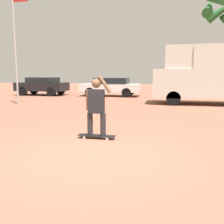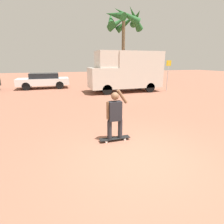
{
  "view_description": "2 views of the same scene",
  "coord_description": "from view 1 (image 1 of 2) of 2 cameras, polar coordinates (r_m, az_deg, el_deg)",
  "views": [
    {
      "loc": [
        1.52,
        -4.82,
        1.63
      ],
      "look_at": [
        0.01,
        1.73,
        0.62
      ],
      "focal_mm": 40.0,
      "sensor_mm": 36.0,
      "label": 1
    },
    {
      "loc": [
        -1.92,
        -3.57,
        2.39
      ],
      "look_at": [
        -0.19,
        1.71,
        0.78
      ],
      "focal_mm": 28.0,
      "sensor_mm": 36.0,
      "label": 2
    }
  ],
  "objects": [
    {
      "name": "parked_car_white",
      "position": [
        19.16,
        -0.26,
        5.92
      ],
      "size": [
        4.47,
        1.92,
        1.39
      ],
      "color": "black",
      "rests_on": "ground_plane"
    },
    {
      "name": "flagpole",
      "position": [
        14.71,
        -21.12,
        15.25
      ],
      "size": [
        0.95,
        0.12,
        6.14
      ],
      "color": "#B7B7BC",
      "rests_on": "ground_plane"
    },
    {
      "name": "skateboard",
      "position": [
        6.46,
        -3.53,
        -5.45
      ],
      "size": [
        0.97,
        0.22,
        0.09
      ],
      "color": "black",
      "rests_on": "ground_plane"
    },
    {
      "name": "camper_van",
      "position": [
        14.73,
        21.62,
        8.23
      ],
      "size": [
        5.8,
        2.11,
        3.17
      ],
      "color": "black",
      "rests_on": "ground_plane"
    },
    {
      "name": "ground_plane",
      "position": [
        5.32,
        -4.38,
        -9.36
      ],
      "size": [
        80.0,
        80.0,
        0.0
      ],
      "primitive_type": "plane",
      "color": "#935B47"
    },
    {
      "name": "parked_car_black",
      "position": [
        20.83,
        -15.66,
        5.87
      ],
      "size": [
        3.94,
        1.91,
        1.42
      ],
      "color": "black",
      "rests_on": "ground_plane"
    },
    {
      "name": "person_skateboarder",
      "position": [
        6.31,
        -3.61,
        1.89
      ],
      "size": [
        0.66,
        0.23,
        1.53
      ],
      "color": "#28282D",
      "rests_on": "skateboard"
    }
  ]
}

